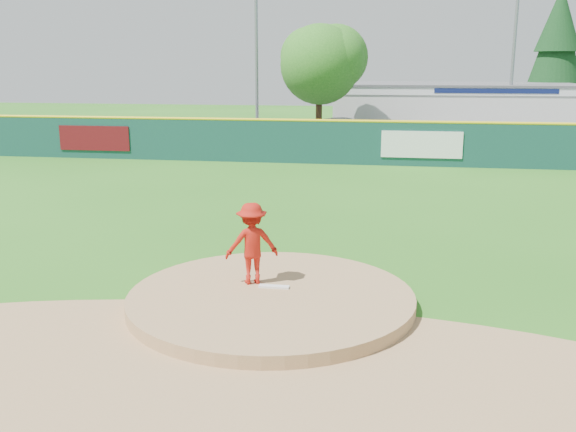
% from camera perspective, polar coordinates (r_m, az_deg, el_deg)
% --- Properties ---
extents(ground, '(120.00, 120.00, 0.00)m').
position_cam_1_polar(ground, '(12.50, -1.50, -7.92)').
color(ground, '#286B19').
rests_on(ground, ground).
extents(pitchers_mound, '(5.50, 5.50, 0.50)m').
position_cam_1_polar(pitchers_mound, '(12.50, -1.50, -7.92)').
color(pitchers_mound, '#9E774C').
rests_on(pitchers_mound, ground).
extents(pitching_rubber, '(0.60, 0.15, 0.04)m').
position_cam_1_polar(pitching_rubber, '(12.68, -1.25, -6.29)').
color(pitching_rubber, white).
rests_on(pitching_rubber, pitchers_mound).
extents(infield_dirt_arc, '(15.40, 15.40, 0.01)m').
position_cam_1_polar(infield_dirt_arc, '(9.83, -4.87, -14.15)').
color(infield_dirt_arc, '#9E774C').
rests_on(infield_dirt_arc, ground).
extents(parking_lot, '(44.00, 16.00, 0.02)m').
position_cam_1_polar(parking_lot, '(38.76, 6.03, 6.60)').
color(parking_lot, '#38383A').
rests_on(parking_lot, ground).
extents(pitcher, '(1.21, 0.96, 1.64)m').
position_cam_1_polar(pitcher, '(12.74, -3.23, -2.44)').
color(pitcher, '#AE180E').
rests_on(pitcher, pitchers_mound).
extents(van, '(5.87, 3.69, 1.51)m').
position_cam_1_polar(van, '(37.48, 5.33, 7.56)').
color(van, silver).
rests_on(van, parking_lot).
extents(pool_building_grp, '(15.20, 8.20, 3.31)m').
position_cam_1_polar(pool_building_grp, '(43.69, 14.47, 9.19)').
color(pool_building_grp, silver).
rests_on(pool_building_grp, ground).
extents(fence_banners, '(19.29, 0.04, 1.20)m').
position_cam_1_polar(fence_banners, '(30.29, -3.30, 6.65)').
color(fence_banners, '#5E0D12').
rests_on(fence_banners, ground).
extents(playground_slide, '(1.01, 2.84, 1.57)m').
position_cam_1_polar(playground_slide, '(38.54, -15.55, 7.32)').
color(playground_slide, blue).
rests_on(playground_slide, ground).
extents(outfield_fence, '(40.00, 0.14, 2.07)m').
position_cam_1_polar(outfield_fence, '(29.72, 5.03, 6.66)').
color(outfield_fence, '#133E38').
rests_on(outfield_fence, ground).
extents(deciduous_tree, '(5.60, 5.60, 7.36)m').
position_cam_1_polar(deciduous_tree, '(36.68, 2.81, 13.39)').
color(deciduous_tree, '#382314').
rests_on(deciduous_tree, ground).
extents(conifer_tree, '(4.40, 4.40, 9.50)m').
position_cam_1_polar(conifer_tree, '(48.66, 22.80, 13.56)').
color(conifer_tree, '#382314').
rests_on(conifer_tree, ground).
extents(light_pole_left, '(1.75, 0.25, 11.00)m').
position_cam_1_polar(light_pole_left, '(39.33, -2.84, 15.57)').
color(light_pole_left, gray).
rests_on(light_pole_left, ground).
extents(light_pole_right, '(1.75, 0.25, 10.00)m').
position_cam_1_polar(light_pole_right, '(41.02, 19.45, 14.05)').
color(light_pole_right, gray).
rests_on(light_pole_right, ground).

